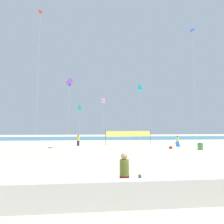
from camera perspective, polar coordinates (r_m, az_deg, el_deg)
ground_plane at (r=17.45m, az=3.36°, el=-13.78°), size 120.00×120.00×0.00m
ocean_band at (r=50.55m, az=-2.52°, el=-8.21°), size 120.00×20.00×0.01m
boardwalk_ledge at (r=6.92m, az=18.76°, el=-22.98°), size 28.00×0.44×0.89m
mother_figure at (r=7.47m, az=3.92°, el=-18.45°), size 0.37×0.37×1.64m
toddler_figure at (r=7.74m, az=8.87°, el=-21.46°), size 0.18×0.18×0.78m
beachgoer_mustard_shirt at (r=27.79m, az=-10.66°, el=-8.68°), size 0.38×0.38×1.68m
beachgoer_sage_shirt at (r=29.14m, az=20.07°, el=-8.40°), size 0.36×0.36×1.57m
folding_beach_chair at (r=24.80m, az=20.23°, el=-9.86°), size 0.52×0.65×0.89m
trash_barrel at (r=24.70m, az=26.21°, el=-9.75°), size 0.62×0.62×0.86m
volleyball_net at (r=29.52m, az=5.31°, el=-7.11°), size 7.69×1.52×2.40m
beach_handbag at (r=24.61m, az=18.10°, el=-10.69°), size 0.39×0.19×0.31m
kite_red_diamond at (r=35.69m, az=-21.73°, el=26.66°), size 0.84×0.84×22.09m
kite_cyan_box at (r=37.45m, az=8.86°, el=7.63°), size 0.94×0.94×11.49m
kite_blue_diamond at (r=30.45m, az=24.05°, el=22.09°), size 0.78×0.79×16.88m
kite_violet_tube at (r=24.57m, az=-13.32°, el=9.14°), size 1.01×1.63×8.98m
kite_pink_box at (r=35.84m, az=-2.82°, el=3.64°), size 0.67×0.67×8.60m
kite_cyan_delta at (r=33.15m, az=-10.11°, el=1.34°), size 0.93×0.78×6.85m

